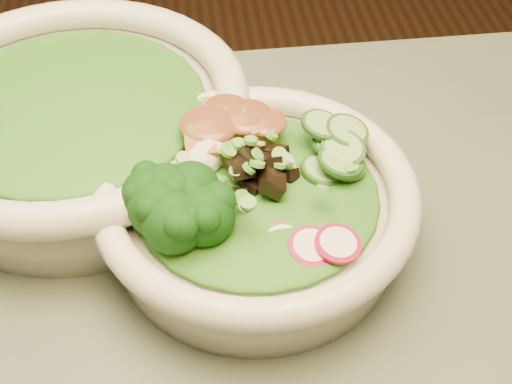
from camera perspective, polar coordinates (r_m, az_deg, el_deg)
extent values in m
cylinder|color=silver|center=(0.54, 0.00, -2.25)|extent=(0.21, 0.21, 0.05)
torus|color=silver|center=(0.51, 0.00, 0.00)|extent=(0.24, 0.24, 0.02)
cylinder|color=silver|center=(0.62, -14.06, 4.38)|extent=(0.26, 0.26, 0.06)
torus|color=silver|center=(0.59, -14.68, 7.03)|extent=(0.29, 0.29, 0.03)
ellipsoid|color=#1A5912|center=(0.51, 0.00, 0.08)|extent=(0.18, 0.18, 0.02)
ellipsoid|color=#1A5912|center=(0.60, -14.65, 6.91)|extent=(0.19, 0.19, 0.02)
ellipsoid|color=brown|center=(0.54, -2.43, 5.54)|extent=(0.06, 0.05, 0.01)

